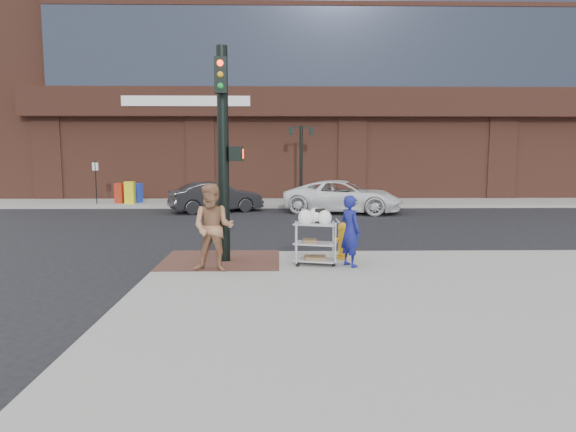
{
  "coord_description": "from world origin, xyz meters",
  "views": [
    {
      "loc": [
        0.78,
        -11.29,
        2.71
      ],
      "look_at": [
        1.01,
        0.65,
        1.25
      ],
      "focal_mm": 32.0,
      "sensor_mm": 36.0,
      "label": 1
    }
  ],
  "objects_px": {
    "sedan_dark": "(216,197)",
    "utility_cart": "(315,239)",
    "pedestrian_tan": "(213,228)",
    "minivan_white": "(343,197)",
    "woman_blue": "(350,231)",
    "lamp_post": "(301,155)",
    "traffic_signal_pole": "(224,148)",
    "fire_hydrant": "(343,240)"
  },
  "relations": [
    {
      "from": "pedestrian_tan",
      "to": "minivan_white",
      "type": "relative_size",
      "value": 0.36
    },
    {
      "from": "lamp_post",
      "to": "utility_cart",
      "type": "distance_m",
      "value": 15.79
    },
    {
      "from": "woman_blue",
      "to": "pedestrian_tan",
      "type": "height_order",
      "value": "pedestrian_tan"
    },
    {
      "from": "woman_blue",
      "to": "utility_cart",
      "type": "distance_m",
      "value": 0.83
    },
    {
      "from": "sedan_dark",
      "to": "traffic_signal_pole",
      "type": "bearing_deg",
      "value": 164.51
    },
    {
      "from": "sedan_dark",
      "to": "utility_cart",
      "type": "xyz_separation_m",
      "value": [
        3.74,
        -12.15,
        0.05
      ]
    },
    {
      "from": "sedan_dark",
      "to": "utility_cart",
      "type": "relative_size",
      "value": 3.23
    },
    {
      "from": "minivan_white",
      "to": "fire_hydrant",
      "type": "height_order",
      "value": "minivan_white"
    },
    {
      "from": "lamp_post",
      "to": "woman_blue",
      "type": "relative_size",
      "value": 2.46
    },
    {
      "from": "woman_blue",
      "to": "sedan_dark",
      "type": "distance_m",
      "value": 13.11
    },
    {
      "from": "sedan_dark",
      "to": "utility_cart",
      "type": "bearing_deg",
      "value": 173.68
    },
    {
      "from": "minivan_white",
      "to": "utility_cart",
      "type": "relative_size",
      "value": 4.08
    },
    {
      "from": "pedestrian_tan",
      "to": "fire_hydrant",
      "type": "height_order",
      "value": "pedestrian_tan"
    },
    {
      "from": "minivan_white",
      "to": "woman_blue",
      "type": "bearing_deg",
      "value": -171.52
    },
    {
      "from": "woman_blue",
      "to": "pedestrian_tan",
      "type": "relative_size",
      "value": 0.85
    },
    {
      "from": "traffic_signal_pole",
      "to": "fire_hydrant",
      "type": "relative_size",
      "value": 5.61
    },
    {
      "from": "utility_cart",
      "to": "lamp_post",
      "type": "bearing_deg",
      "value": 88.65
    },
    {
      "from": "woman_blue",
      "to": "utility_cart",
      "type": "height_order",
      "value": "woman_blue"
    },
    {
      "from": "traffic_signal_pole",
      "to": "woman_blue",
      "type": "relative_size",
      "value": 3.07
    },
    {
      "from": "lamp_post",
      "to": "traffic_signal_pole",
      "type": "height_order",
      "value": "traffic_signal_pole"
    },
    {
      "from": "sedan_dark",
      "to": "fire_hydrant",
      "type": "xyz_separation_m",
      "value": [
        4.46,
        -11.47,
        -0.09
      ]
    },
    {
      "from": "woman_blue",
      "to": "fire_hydrant",
      "type": "xyz_separation_m",
      "value": [
        -0.07,
        0.83,
        -0.36
      ]
    },
    {
      "from": "sedan_dark",
      "to": "minivan_white",
      "type": "distance_m",
      "value": 5.89
    },
    {
      "from": "woman_blue",
      "to": "traffic_signal_pole",
      "type": "bearing_deg",
      "value": 48.11
    },
    {
      "from": "pedestrian_tan",
      "to": "woman_blue",
      "type": "bearing_deg",
      "value": 16.65
    },
    {
      "from": "traffic_signal_pole",
      "to": "fire_hydrant",
      "type": "xyz_separation_m",
      "value": [
        2.83,
        0.24,
        -2.23
      ]
    },
    {
      "from": "woman_blue",
      "to": "minivan_white",
      "type": "relative_size",
      "value": 0.3
    },
    {
      "from": "pedestrian_tan",
      "to": "minivan_white",
      "type": "bearing_deg",
      "value": 78.93
    },
    {
      "from": "lamp_post",
      "to": "traffic_signal_pole",
      "type": "xyz_separation_m",
      "value": [
        -2.48,
        -15.23,
        0.21
      ]
    },
    {
      "from": "minivan_white",
      "to": "traffic_signal_pole",
      "type": "bearing_deg",
      "value": 174.39
    },
    {
      "from": "lamp_post",
      "to": "woman_blue",
      "type": "bearing_deg",
      "value": -88.49
    },
    {
      "from": "traffic_signal_pole",
      "to": "utility_cart",
      "type": "relative_size",
      "value": 3.82
    },
    {
      "from": "traffic_signal_pole",
      "to": "pedestrian_tan",
      "type": "height_order",
      "value": "traffic_signal_pole"
    },
    {
      "from": "woman_blue",
      "to": "pedestrian_tan",
      "type": "bearing_deg",
      "value": 67.77
    },
    {
      "from": "woman_blue",
      "to": "minivan_white",
      "type": "height_order",
      "value": "woman_blue"
    },
    {
      "from": "lamp_post",
      "to": "woman_blue",
      "type": "distance_m",
      "value": 15.91
    },
    {
      "from": "sedan_dark",
      "to": "utility_cart",
      "type": "distance_m",
      "value": 12.72
    },
    {
      "from": "minivan_white",
      "to": "lamp_post",
      "type": "bearing_deg",
      "value": 39.35
    },
    {
      "from": "lamp_post",
      "to": "minivan_white",
      "type": "relative_size",
      "value": 0.75
    },
    {
      "from": "pedestrian_tan",
      "to": "fire_hydrant",
      "type": "xyz_separation_m",
      "value": [
        2.98,
        1.26,
        -0.5
      ]
    },
    {
      "from": "traffic_signal_pole",
      "to": "fire_hydrant",
      "type": "height_order",
      "value": "traffic_signal_pole"
    },
    {
      "from": "woman_blue",
      "to": "sedan_dark",
      "type": "bearing_deg",
      "value": -10.12
    }
  ]
}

